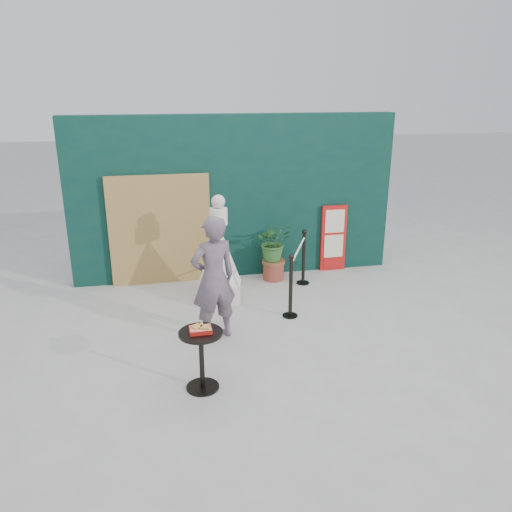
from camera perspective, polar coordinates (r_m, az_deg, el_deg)
name	(u,v)px	position (r m, az deg, el deg)	size (l,w,h in m)	color
ground	(274,353)	(6.94, 2.03, -11.01)	(60.00, 60.00, 0.00)	#ADAAA5
back_wall	(235,197)	(9.32, -2.43, 6.71)	(6.00, 0.30, 3.00)	#092C29
bamboo_fence	(160,230)	(9.12, -10.89, 2.88)	(1.80, 0.08, 2.00)	tan
woman	(213,279)	(7.00, -4.89, -2.59)	(0.66, 0.43, 1.81)	slate
menu_board	(333,238)	(9.83, 8.84, 2.02)	(0.50, 0.07, 1.30)	red
statue	(220,259)	(8.29, -4.18, -0.30)	(0.71, 0.71, 1.82)	silver
cafe_table	(201,351)	(6.01, -6.27, -10.76)	(0.52, 0.52, 0.75)	black
food_basket	(201,329)	(5.87, -6.35, -8.29)	(0.26, 0.19, 0.11)	#B11A12
planter	(274,247)	(9.22, 2.05, 1.02)	(0.64, 0.56, 1.09)	#984432
stanchion_barrier	(298,271)	(8.44, 4.78, -1.77)	(0.84, 1.54, 1.03)	black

